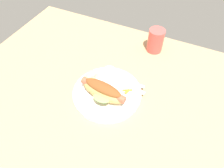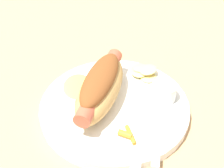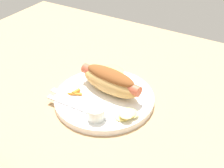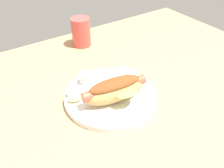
# 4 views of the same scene
# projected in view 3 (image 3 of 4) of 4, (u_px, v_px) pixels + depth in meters

# --- Properties ---
(ground_plane) EXTENTS (1.20, 0.90, 0.02)m
(ground_plane) POSITION_uv_depth(u_px,v_px,m) (101.00, 95.00, 0.78)
(ground_plane) COLOR tan
(plate) EXTENTS (0.25, 0.25, 0.02)m
(plate) POSITION_uv_depth(u_px,v_px,m) (104.00, 98.00, 0.74)
(plate) COLOR white
(plate) RESTS_ON ground_plane
(hot_dog) EXTENTS (0.18, 0.10, 0.06)m
(hot_dog) POSITION_uv_depth(u_px,v_px,m) (110.00, 80.00, 0.73)
(hot_dog) COLOR tan
(hot_dog) RESTS_ON plate
(sauce_ramekin) EXTENTS (0.04, 0.04, 0.03)m
(sauce_ramekin) POSITION_uv_depth(u_px,v_px,m) (96.00, 113.00, 0.66)
(sauce_ramekin) COLOR white
(sauce_ramekin) RESTS_ON plate
(fork) EXTENTS (0.17, 0.02, 0.00)m
(fork) POSITION_uv_depth(u_px,v_px,m) (75.00, 107.00, 0.70)
(fork) COLOR silver
(fork) RESTS_ON plate
(knife) EXTENTS (0.16, 0.03, 0.00)m
(knife) POSITION_uv_depth(u_px,v_px,m) (75.00, 101.00, 0.72)
(knife) COLOR silver
(knife) RESTS_ON plate
(chips_pile) EXTENTS (0.05, 0.06, 0.02)m
(chips_pile) POSITION_uv_depth(u_px,v_px,m) (127.00, 114.00, 0.67)
(chips_pile) COLOR #E4CF78
(chips_pile) RESTS_ON plate
(carrot_garnish) EXTENTS (0.04, 0.03, 0.01)m
(carrot_garnish) POSITION_uv_depth(u_px,v_px,m) (76.00, 93.00, 0.74)
(carrot_garnish) COLOR orange
(carrot_garnish) RESTS_ON plate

